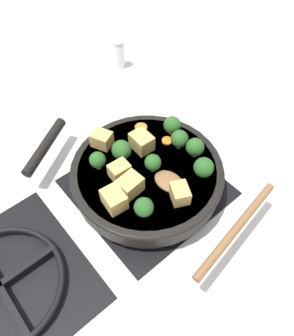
% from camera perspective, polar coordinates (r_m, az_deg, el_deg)
% --- Properties ---
extents(ground_plane, '(2.40, 2.40, 0.00)m').
position_cam_1_polar(ground_plane, '(0.77, 0.00, -3.46)').
color(ground_plane, silver).
extents(front_burner_grate, '(0.31, 0.31, 0.03)m').
position_cam_1_polar(front_burner_grate, '(0.76, 0.00, -2.95)').
color(front_burner_grate, black).
rests_on(front_burner_grate, ground_plane).
extents(rear_burner_grate, '(0.31, 0.31, 0.03)m').
position_cam_1_polar(rear_burner_grate, '(0.71, -24.07, -18.39)').
color(rear_burner_grate, black).
rests_on(rear_burner_grate, ground_plane).
extents(skillet_pan, '(0.43, 0.38, 0.05)m').
position_cam_1_polar(skillet_pan, '(0.72, -0.18, -0.99)').
color(skillet_pan, black).
rests_on(skillet_pan, front_burner_grate).
extents(wooden_spoon, '(0.22, 0.26, 0.02)m').
position_cam_1_polar(wooden_spoon, '(0.65, 10.43, -6.87)').
color(wooden_spoon, brown).
rests_on(wooden_spoon, skillet_pan).
extents(tofu_cube_center_large, '(0.05, 0.04, 0.04)m').
position_cam_1_polar(tofu_cube_center_large, '(0.73, -0.93, 4.59)').
color(tofu_cube_center_large, tan).
rests_on(tofu_cube_center_large, skillet_pan).
extents(tofu_cube_near_handle, '(0.04, 0.05, 0.04)m').
position_cam_1_polar(tofu_cube_near_handle, '(0.66, -3.00, -3.04)').
color(tofu_cube_near_handle, tan).
rests_on(tofu_cube_near_handle, skillet_pan).
extents(tofu_cube_east_chunk, '(0.05, 0.05, 0.03)m').
position_cam_1_polar(tofu_cube_east_chunk, '(0.74, -7.90, 4.99)').
color(tofu_cube_east_chunk, tan).
rests_on(tofu_cube_east_chunk, skillet_pan).
extents(tofu_cube_west_chunk, '(0.05, 0.04, 0.04)m').
position_cam_1_polar(tofu_cube_west_chunk, '(0.64, -5.75, -5.46)').
color(tofu_cube_west_chunk, tan).
rests_on(tofu_cube_west_chunk, skillet_pan).
extents(tofu_cube_back_piece, '(0.05, 0.05, 0.03)m').
position_cam_1_polar(tofu_cube_back_piece, '(0.65, 5.70, -4.44)').
color(tofu_cube_back_piece, tan).
rests_on(tofu_cube_back_piece, skillet_pan).
extents(tofu_cube_front_piece, '(0.04, 0.04, 0.03)m').
position_cam_1_polar(tofu_cube_front_piece, '(0.68, -4.82, -0.45)').
color(tofu_cube_front_piece, tan).
rests_on(tofu_cube_front_piece, skillet_pan).
extents(broccoli_floret_near_spoon, '(0.04, 0.04, 0.05)m').
position_cam_1_polar(broccoli_floret_near_spoon, '(0.72, 8.36, 3.60)').
color(broccoli_floret_near_spoon, '#709956').
rests_on(broccoli_floret_near_spoon, skillet_pan).
extents(broccoli_floret_center_top, '(0.04, 0.04, 0.05)m').
position_cam_1_polar(broccoli_floret_center_top, '(0.73, 5.78, 4.98)').
color(broccoli_floret_center_top, '#709956').
rests_on(broccoli_floret_center_top, skillet_pan).
extents(broccoli_floret_east_rim, '(0.04, 0.04, 0.05)m').
position_cam_1_polar(broccoli_floret_east_rim, '(0.70, -4.47, 3.13)').
color(broccoli_floret_east_rim, '#709956').
rests_on(broccoli_floret_east_rim, skillet_pan).
extents(broccoli_floret_west_rim, '(0.04, 0.04, 0.04)m').
position_cam_1_polar(broccoli_floret_west_rim, '(0.68, 1.03, 0.94)').
color(broccoli_floret_west_rim, '#709956').
rests_on(broccoli_floret_west_rim, skillet_pan).
extents(broccoli_floret_north_edge, '(0.04, 0.04, 0.04)m').
position_cam_1_polar(broccoli_floret_north_edge, '(0.70, -8.59, 1.37)').
color(broccoli_floret_north_edge, '#709956').
rests_on(broccoli_floret_north_edge, skillet_pan).
extents(broccoli_floret_south_cluster, '(0.04, 0.04, 0.05)m').
position_cam_1_polar(broccoli_floret_south_cluster, '(0.68, 9.83, 0.09)').
color(broccoli_floret_south_cluster, '#709956').
rests_on(broccoli_floret_south_cluster, skillet_pan).
extents(broccoli_floret_mid_floret, '(0.04, 0.04, 0.05)m').
position_cam_1_polar(broccoli_floret_mid_floret, '(0.62, -0.56, -6.87)').
color(broccoli_floret_mid_floret, '#709956').
rests_on(broccoli_floret_mid_floret, skillet_pan).
extents(broccoli_floret_small_inner, '(0.04, 0.04, 0.05)m').
position_cam_1_polar(broccoli_floret_small_inner, '(0.76, 4.41, 7.46)').
color(broccoli_floret_small_inner, '#709956').
rests_on(broccoli_floret_small_inner, skillet_pan).
extents(carrot_slice_orange_thin, '(0.03, 0.03, 0.01)m').
position_cam_1_polar(carrot_slice_orange_thin, '(0.78, -1.05, 7.06)').
color(carrot_slice_orange_thin, orange).
rests_on(carrot_slice_orange_thin, skillet_pan).
extents(carrot_slice_near_center, '(0.02, 0.02, 0.01)m').
position_cam_1_polar(carrot_slice_near_center, '(0.76, 3.53, 4.75)').
color(carrot_slice_near_center, orange).
rests_on(carrot_slice_near_center, skillet_pan).
extents(salt_shaker, '(0.04, 0.04, 0.09)m').
position_cam_1_polar(salt_shaker, '(1.09, -4.90, 19.13)').
color(salt_shaker, white).
rests_on(salt_shaker, ground_plane).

